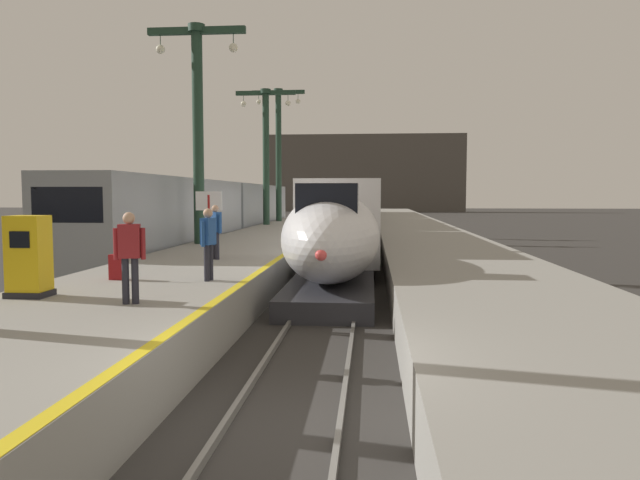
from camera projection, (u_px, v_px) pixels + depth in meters
The scene contains 20 objects.
ground_plane at pixel (281, 432), 7.69m from camera, with size 260.00×260.00×0.00m, color #33302D.
platform_left at pixel (276, 241), 32.58m from camera, with size 4.80×110.00×1.05m, color gray.
platform_right at pixel (425, 242), 31.89m from camera, with size 4.80×110.00×1.05m, color gray.
platform_left_safety_stripe at pixel (317, 232), 32.35m from camera, with size 0.20×107.80×0.01m, color yellow.
rail_main_left at pixel (339, 246), 35.07m from camera, with size 0.08×110.00×0.12m, color slate.
rail_main_right at pixel (364, 246), 34.94m from camera, with size 0.08×110.00×0.12m, color slate.
rail_secondary_left at pixel (204, 245), 35.76m from camera, with size 0.08×110.00×0.12m, color slate.
rail_secondary_right at pixel (229, 245), 35.63m from camera, with size 0.08×110.00×0.12m, color slate.
highspeed_train_main at pixel (355, 211), 41.43m from camera, with size 2.92×57.48×3.60m.
regional_train_adjacent at pixel (219, 210), 36.23m from camera, with size 2.85×36.60×3.80m.
station_column_mid at pixel (198, 113), 24.18m from camera, with size 4.00×0.68×8.83m.
station_column_far at pixel (266, 143), 39.83m from camera, with size 4.00×0.68×9.01m.
station_column_distant at pixel (279, 143), 45.22m from camera, with size 4.00×0.68×9.97m.
passenger_near_edge at pixel (208, 239), 13.85m from camera, with size 0.30×0.56×1.69m.
passenger_mid_platform at pixel (130, 250), 10.90m from camera, with size 0.56×0.30×1.69m.
passenger_far_waiting at pixel (215, 228), 18.48m from camera, with size 0.46×0.41×1.69m.
rolling_suitcase at pixel (118, 267), 14.10m from camera, with size 0.40×0.22×0.98m.
ticket_machine_yellow at pixel (29, 259), 11.69m from camera, with size 0.76×0.62×1.60m.
departure_info_board at pixel (209, 210), 20.19m from camera, with size 0.90×0.10×2.12m.
terminus_back_wall at pixel (365, 173), 108.50m from camera, with size 36.00×2.00×14.00m, color #4C4742.
Camera 1 is at (1.14, -7.41, 3.05)m, focal length 33.50 mm.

